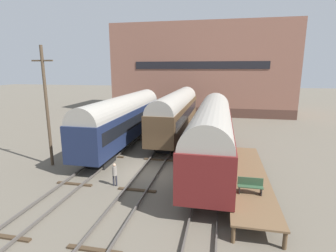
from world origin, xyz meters
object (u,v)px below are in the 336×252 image
(train_car_brown, at_px, (176,111))
(train_car_navy, at_px, (124,117))
(bench, at_px, (250,185))
(utility_pole, at_px, (47,106))
(train_car_maroon, at_px, (212,131))
(person_worker, at_px, (115,173))

(train_car_brown, height_order, train_car_navy, train_car_brown)
(train_car_navy, distance_m, bench, 15.81)
(train_car_brown, height_order, utility_pole, utility_pole)
(train_car_maroon, xyz_separation_m, train_car_navy, (-9.13, 4.16, 0.00))
(train_car_brown, distance_m, train_car_navy, 7.00)
(bench, bearing_deg, train_car_navy, 137.52)
(person_worker, relative_size, utility_pole, 0.17)
(bench, distance_m, person_worker, 8.86)
(train_car_brown, xyz_separation_m, train_car_navy, (-4.57, -5.31, -0.02))
(train_car_brown, relative_size, person_worker, 11.48)
(train_car_brown, relative_size, train_car_navy, 1.05)
(bench, distance_m, utility_pole, 16.35)
(train_car_brown, relative_size, utility_pole, 1.92)
(train_car_maroon, distance_m, train_car_brown, 10.51)
(train_car_navy, relative_size, bench, 12.59)
(train_car_brown, distance_m, bench, 17.49)
(train_car_navy, distance_m, utility_pole, 8.00)
(train_car_maroon, distance_m, utility_pole, 13.40)
(train_car_brown, bearing_deg, person_worker, -96.67)
(train_car_navy, distance_m, person_worker, 10.01)
(train_car_navy, bearing_deg, train_car_brown, 49.28)
(train_car_brown, bearing_deg, train_car_maroon, -64.25)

